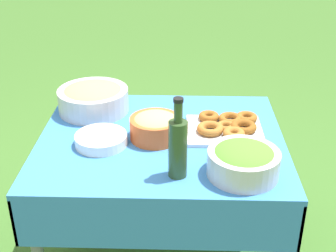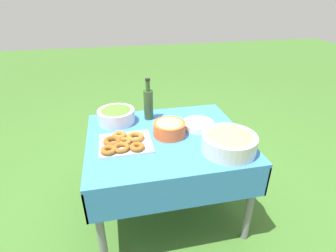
% 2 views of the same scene
% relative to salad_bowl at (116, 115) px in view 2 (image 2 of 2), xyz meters
% --- Properties ---
extents(ground_plane, '(14.00, 14.00, 0.00)m').
position_rel_salad_bowl_xyz_m(ground_plane, '(0.34, -0.30, -0.75)').
color(ground_plane, '#3D6B28').
extents(picnic_table, '(1.11, 0.95, 0.69)m').
position_rel_salad_bowl_xyz_m(picnic_table, '(0.34, -0.30, -0.16)').
color(picnic_table, '#387AC6').
rests_on(picnic_table, ground_plane).
extents(salad_bowl, '(0.29, 0.29, 0.12)m').
position_rel_salad_bowl_xyz_m(salad_bowl, '(0.00, 0.00, 0.00)').
color(salad_bowl, silver).
rests_on(salad_bowl, picnic_table).
extents(pasta_bowl, '(0.23, 0.23, 0.12)m').
position_rel_salad_bowl_xyz_m(pasta_bowl, '(0.36, -0.29, -0.00)').
color(pasta_bowl, '#E05B28').
rests_on(pasta_bowl, picnic_table).
extents(donut_platter, '(0.36, 0.31, 0.05)m').
position_rel_salad_bowl_xyz_m(donut_platter, '(0.03, -0.37, -0.04)').
color(donut_platter, silver).
rests_on(donut_platter, picnic_table).
extents(plate_stack, '(0.23, 0.23, 0.05)m').
position_rel_salad_bowl_xyz_m(plate_stack, '(0.60, -0.22, -0.04)').
color(plate_stack, white).
rests_on(plate_stack, picnic_table).
extents(olive_oil_bottle, '(0.07, 0.07, 0.33)m').
position_rel_salad_bowl_xyz_m(olive_oil_bottle, '(0.26, 0.01, 0.07)').
color(olive_oil_bottle, '#2D4723').
rests_on(olive_oil_bottle, picnic_table).
extents(bread_bowl, '(0.35, 0.35, 0.14)m').
position_rel_salad_bowl_xyz_m(bread_bowl, '(0.69, -0.57, 0.01)').
color(bread_bowl, silver).
rests_on(bread_bowl, picnic_table).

